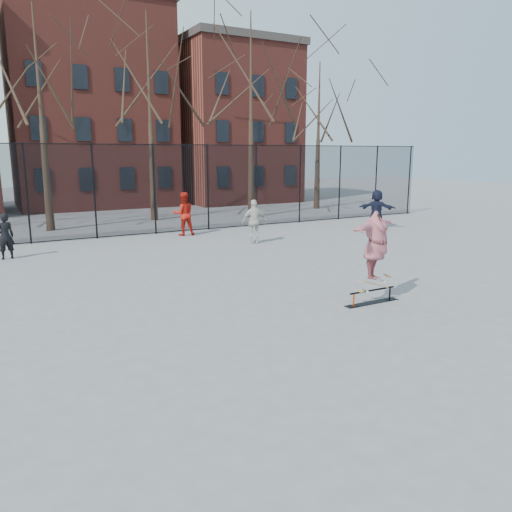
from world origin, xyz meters
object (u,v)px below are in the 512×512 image
skater (375,252)px  bystander_navy (377,209)px  bystander_black (5,236)px  skate_rail (372,298)px  bystander_red (184,214)px  skateboard (374,287)px  bystander_white (254,222)px

skater → bystander_navy: 12.52m
bystander_black → bystander_navy: bearing=166.7°
skate_rail → bystander_red: bearing=91.6°
skateboard → bystander_navy: bystander_navy is taller
bystander_white → bystander_navy: size_ratio=0.94×
skateboard → bystander_navy: 12.52m
bystander_red → bystander_navy: bearing=172.9°
skateboard → bystander_black: size_ratio=0.55×
skate_rail → bystander_red: 11.89m
skater → skateboard: bearing=65.6°
bystander_red → skater: bearing=101.3°
skater → bystander_white: skater is taller
bystander_red → bystander_white: bearing=127.7°
skater → bystander_red: bearing=67.3°
bystander_black → bystander_navy: size_ratio=0.85×
bystander_red → bystander_white: bystander_red is taller
skate_rail → bystander_red: bystander_red is taller
skateboard → bystander_white: bystander_white is taller
skater → bystander_black: size_ratio=1.27×
skateboard → skate_rail: bearing=180.0°
skate_rail → bystander_white: bearing=80.5°
bystander_white → bystander_navy: (7.06, 0.64, 0.06)m
bystander_navy → bystander_white: bearing=56.9°
bystander_red → skate_rail: bearing=101.1°
skateboard → skater: size_ratio=0.44×
skateboard → bystander_white: bearing=80.7°
skater → bystander_black: 12.59m
skateboard → skater: skater is taller
skate_rail → skater: skater is taller
skateboard → skater: 0.88m
skate_rail → skateboard: size_ratio=1.76×
skateboard → bystander_black: 12.59m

